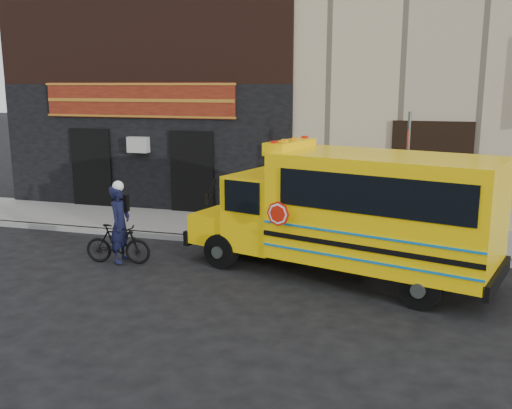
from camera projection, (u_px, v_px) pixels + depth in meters
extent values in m
plane|color=black|center=(236.00, 279.00, 12.38)|extent=(120.00, 120.00, 0.00)
cube|color=gray|center=(267.00, 244.00, 14.81)|extent=(40.00, 0.20, 0.15)
cube|color=slate|center=(281.00, 230.00, 16.21)|extent=(40.00, 3.00, 0.15)
cube|color=tan|center=(323.00, 29.00, 20.97)|extent=(20.00, 10.00, 12.00)
cube|color=black|center=(142.00, 147.00, 18.51)|extent=(10.00, 0.30, 4.00)
cube|color=black|center=(138.00, 35.00, 17.78)|extent=(10.00, 0.28, 3.00)
cube|color=#54130C|center=(138.00, 100.00, 18.04)|extent=(6.50, 0.12, 1.10)
cube|color=black|center=(92.00, 168.00, 19.01)|extent=(1.30, 0.10, 2.50)
cube|color=black|center=(193.00, 173.00, 18.03)|extent=(1.30, 0.10, 2.50)
cylinder|color=black|center=(221.00, 251.00, 13.09)|extent=(0.85, 0.49, 0.80)
cylinder|color=black|center=(264.00, 233.00, 14.67)|extent=(0.85, 0.49, 0.80)
cylinder|color=black|center=(420.00, 288.00, 10.69)|extent=(0.85, 0.49, 0.80)
cylinder|color=black|center=(446.00, 262.00, 12.26)|extent=(0.85, 0.49, 0.80)
cube|color=#FFCA05|center=(229.00, 223.00, 14.03)|extent=(1.52, 2.20, 0.70)
cube|color=black|center=(211.00, 230.00, 14.37)|extent=(0.68, 2.00, 0.35)
cube|color=#FFCA05|center=(267.00, 208.00, 13.35)|extent=(1.74, 2.35, 1.70)
cube|color=black|center=(247.00, 189.00, 13.57)|extent=(0.56, 1.75, 0.90)
cube|color=#FFCA05|center=(385.00, 209.00, 11.80)|extent=(4.93, 3.36, 2.25)
cube|color=black|center=(497.00, 278.00, 10.83)|extent=(0.73, 2.15, 0.30)
cube|color=black|center=(371.00, 195.00, 10.73)|extent=(3.76, 1.12, 0.75)
cube|color=#FFCA05|center=(290.00, 147.00, 12.73)|extent=(0.92, 1.68, 0.28)
cylinder|color=red|center=(278.00, 214.00, 11.68)|extent=(0.51, 0.17, 0.52)
cylinder|color=#49514A|center=(406.00, 184.00, 13.98)|extent=(0.08, 0.08, 3.51)
cube|color=#B42914|center=(408.00, 139.00, 13.68)|extent=(0.04, 0.31, 0.44)
cube|color=white|center=(407.00, 162.00, 13.79)|extent=(0.04, 0.31, 0.38)
imported|color=black|center=(118.00, 244.00, 13.39)|extent=(1.62, 0.66, 0.94)
imported|color=black|center=(120.00, 226.00, 13.30)|extent=(0.47, 0.69, 1.82)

